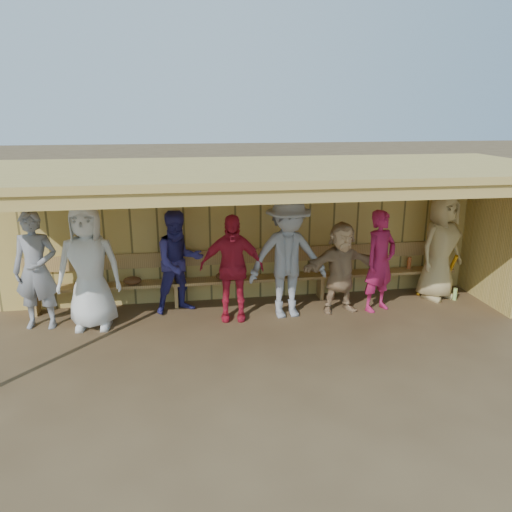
{
  "coord_description": "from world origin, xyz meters",
  "views": [
    {
      "loc": [
        -1.18,
        -7.17,
        3.28
      ],
      "look_at": [
        0.0,
        0.35,
        1.05
      ],
      "focal_mm": 35.0,
      "sensor_mm": 36.0,
      "label": 1
    }
  ],
  "objects": [
    {
      "name": "player_b",
      "position": [
        -2.58,
        0.39,
        0.99
      ],
      "size": [
        1.0,
        0.68,
        1.97
      ],
      "primitive_type": "imported",
      "rotation": [
        0.0,
        0.0,
        -0.06
      ],
      "color": "white",
      "rests_on": "ground"
    },
    {
      "name": "dugout_structure",
      "position": [
        0.39,
        0.69,
        1.69
      ],
      "size": [
        8.8,
        3.2,
        2.5
      ],
      "color": "tan",
      "rests_on": "ground"
    },
    {
      "name": "ground",
      "position": [
        0.0,
        0.0,
        0.0
      ],
      "size": [
        90.0,
        90.0,
        0.0
      ],
      "primitive_type": "plane",
      "color": "brown",
      "rests_on": "ground"
    },
    {
      "name": "player_c",
      "position": [
        -1.22,
        0.81,
        0.87
      ],
      "size": [
        1.01,
        0.89,
        1.73
      ],
      "primitive_type": "imported",
      "rotation": [
        0.0,
        0.0,
        0.33
      ],
      "color": "navy",
      "rests_on": "ground"
    },
    {
      "name": "player_e",
      "position": [
        0.52,
        0.34,
        1.0
      ],
      "size": [
        1.35,
        0.85,
        2.0
      ],
      "primitive_type": "imported",
      "rotation": [
        0.0,
        0.0,
        0.09
      ],
      "color": "gray",
      "rests_on": "ground"
    },
    {
      "name": "dugout_equipment",
      "position": [
        -0.75,
        0.99,
        0.49
      ],
      "size": [
        6.48,
        0.62,
        0.8
      ],
      "color": "gold",
      "rests_on": "ground"
    },
    {
      "name": "player_h",
      "position": [
        3.38,
        0.75,
        0.95
      ],
      "size": [
        1.08,
        0.91,
        1.89
      ],
      "primitive_type": "imported",
      "rotation": [
        0.0,
        0.0,
        0.4
      ],
      "color": "tan",
      "rests_on": "ground"
    },
    {
      "name": "player_f",
      "position": [
        1.44,
        0.4,
        0.77
      ],
      "size": [
        1.47,
        0.6,
        1.54
      ],
      "primitive_type": "imported",
      "rotation": [
        0.0,
        0.0,
        0.11
      ],
      "color": "tan",
      "rests_on": "ground"
    },
    {
      "name": "bench",
      "position": [
        0.0,
        1.12,
        0.53
      ],
      "size": [
        7.6,
        0.34,
        0.93
      ],
      "color": "tan",
      "rests_on": "ground"
    },
    {
      "name": "player_g",
      "position": [
        2.1,
        0.36,
        0.86
      ],
      "size": [
        0.74,
        0.64,
        1.72
      ],
      "primitive_type": "imported",
      "rotation": [
        0.0,
        0.0,
        0.43
      ],
      "color": "#AF1C4F",
      "rests_on": "ground"
    },
    {
      "name": "player_a",
      "position": [
        -3.38,
        0.51,
        0.93
      ],
      "size": [
        0.72,
        0.51,
        1.86
      ],
      "primitive_type": "imported",
      "rotation": [
        0.0,
        0.0,
        -0.1
      ],
      "color": "gray",
      "rests_on": "ground"
    },
    {
      "name": "player_d",
      "position": [
        -0.39,
        0.37,
        0.87
      ],
      "size": [
        1.06,
        0.54,
        1.74
      ],
      "primitive_type": "imported",
      "rotation": [
        0.0,
        0.0,
        -0.12
      ],
      "color": "red",
      "rests_on": "ground"
    }
  ]
}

